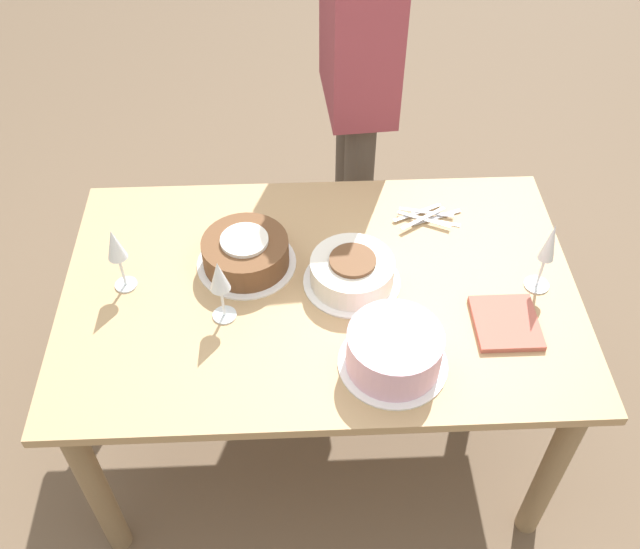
# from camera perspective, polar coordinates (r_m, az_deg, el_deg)

# --- Properties ---
(ground_plane) EXTENTS (12.00, 12.00, 0.00)m
(ground_plane) POSITION_cam_1_polar(r_m,az_deg,el_deg) (2.61, -0.00, -12.05)
(ground_plane) COLOR brown
(dining_table) EXTENTS (1.45, 0.93, 0.75)m
(dining_table) POSITION_cam_1_polar(r_m,az_deg,el_deg) (2.10, -0.00, -3.02)
(dining_table) COLOR tan
(dining_table) RESTS_ON ground_plane
(cake_center_white) EXTENTS (0.28, 0.28, 0.09)m
(cake_center_white) POSITION_cam_1_polar(r_m,az_deg,el_deg) (2.00, 2.58, 0.21)
(cake_center_white) COLOR white
(cake_center_white) RESTS_ON dining_table
(cake_front_chocolate) EXTENTS (0.29, 0.29, 0.10)m
(cake_front_chocolate) POSITION_cam_1_polar(r_m,az_deg,el_deg) (2.06, -5.97, 1.76)
(cake_front_chocolate) COLOR white
(cake_front_chocolate) RESTS_ON dining_table
(cake_back_decorated) EXTENTS (0.28, 0.28, 0.12)m
(cake_back_decorated) POSITION_cam_1_polar(r_m,az_deg,el_deg) (1.81, 5.95, -6.06)
(cake_back_decorated) COLOR white
(cake_back_decorated) RESTS_ON dining_table
(wine_glass_near) EXTENTS (0.07, 0.07, 0.21)m
(wine_glass_near) POSITION_cam_1_polar(r_m,az_deg,el_deg) (1.85, -8.06, -0.37)
(wine_glass_near) COLOR silver
(wine_glass_near) RESTS_ON dining_table
(wine_glass_far) EXTENTS (0.06, 0.06, 0.21)m
(wine_glass_far) POSITION_cam_1_polar(r_m,az_deg,el_deg) (1.99, -16.06, 2.09)
(wine_glass_far) COLOR silver
(wine_glass_far) RESTS_ON dining_table
(wine_glass_extra) EXTENTS (0.07, 0.07, 0.23)m
(wine_glass_extra) POSITION_cam_1_polar(r_m,az_deg,el_deg) (2.00, 17.84, 2.10)
(wine_glass_extra) COLOR silver
(wine_glass_extra) RESTS_ON dining_table
(fork_pile) EXTENTS (0.22, 0.13, 0.02)m
(fork_pile) POSITION_cam_1_polar(r_m,az_deg,el_deg) (2.24, 8.52, 4.59)
(fork_pile) COLOR silver
(fork_pile) RESTS_ON dining_table
(napkin_stack) EXTENTS (0.17, 0.19, 0.02)m
(napkin_stack) POSITION_cam_1_polar(r_m,az_deg,el_deg) (1.98, 14.65, -3.75)
(napkin_stack) COLOR #B75B4C
(napkin_stack) RESTS_ON dining_table
(person_cutting) EXTENTS (0.25, 0.42, 1.72)m
(person_cutting) POSITION_cam_1_polar(r_m,az_deg,el_deg) (2.47, 3.16, 17.84)
(person_cutting) COLOR #4C4238
(person_cutting) RESTS_ON ground_plane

